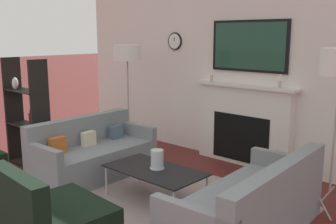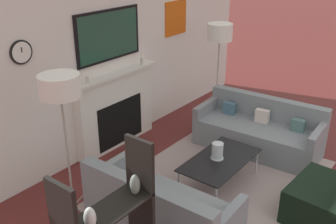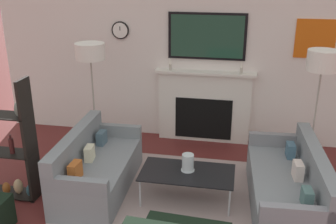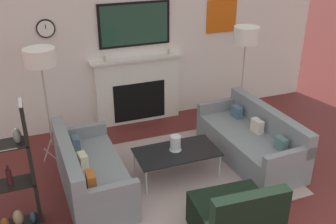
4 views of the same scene
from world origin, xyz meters
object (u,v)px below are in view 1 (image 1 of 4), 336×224
(hurricane_candle, at_px, (157,160))
(shelf_unit, at_px, (28,119))
(floor_lamp_left, at_px, (127,54))
(coffee_table, at_px, (155,171))
(couch_left, at_px, (92,156))
(couch_right, at_px, (250,209))

(hurricane_candle, distance_m, shelf_unit, 2.29)
(floor_lamp_left, bearing_deg, coffee_table, -33.00)
(coffee_table, relative_size, floor_lamp_left, 0.66)
(couch_left, bearing_deg, couch_right, 0.10)
(couch_left, distance_m, floor_lamp_left, 1.69)
(hurricane_candle, relative_size, floor_lamp_left, 0.12)
(coffee_table, distance_m, floor_lamp_left, 2.25)
(shelf_unit, bearing_deg, hurricane_candle, 9.22)
(coffee_table, height_order, hurricane_candle, hurricane_candle)
(couch_left, height_order, coffee_table, couch_left)
(coffee_table, height_order, shelf_unit, shelf_unit)
(couch_left, relative_size, floor_lamp_left, 0.96)
(floor_lamp_left, distance_m, shelf_unit, 1.76)
(couch_right, distance_m, shelf_unit, 3.53)
(couch_left, xyz_separation_m, coffee_table, (1.21, -0.03, 0.08))
(hurricane_candle, bearing_deg, couch_right, -0.38)
(couch_right, xyz_separation_m, hurricane_candle, (-1.23, 0.01, 0.21))
(couch_right, distance_m, coffee_table, 1.23)
(hurricane_candle, relative_size, shelf_unit, 0.14)
(coffee_table, bearing_deg, shelf_unit, -171.90)
(couch_right, relative_size, coffee_table, 1.64)
(coffee_table, height_order, floor_lamp_left, floor_lamp_left)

